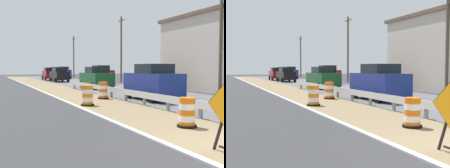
{
  "view_description": "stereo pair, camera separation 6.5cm",
  "coord_description": "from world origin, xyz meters",
  "views": [
    {
      "loc": [
        -5.4,
        -4.59,
        1.95
      ],
      "look_at": [
        0.76,
        9.09,
        1.08
      ],
      "focal_mm": 44.99,
      "sensor_mm": 36.0,
      "label": 1
    },
    {
      "loc": [
        -5.34,
        -4.62,
        1.95
      ],
      "look_at": [
        0.76,
        9.09,
        1.08
      ],
      "focal_mm": 44.99,
      "sensor_mm": 36.0,
      "label": 2
    }
  ],
  "objects": [
    {
      "name": "curb_near_edge",
      "position": [
        -1.3,
        0.0,
        0.0
      ],
      "size": [
        0.2,
        120.0,
        0.11
      ],
      "primitive_type": "cube",
      "color": "#ADADA8",
      "rests_on": "ground"
    },
    {
      "name": "traffic_barrel_nearest",
      "position": [
        0.58,
        2.71,
        0.44
      ],
      "size": [
        0.64,
        0.64,
        0.98
      ],
      "color": "orange",
      "rests_on": "ground"
    },
    {
      "name": "traffic_barrel_close",
      "position": [
        -0.65,
        9.04,
        0.48
      ],
      "size": [
        0.7,
        0.7,
        1.05
      ],
      "color": "orange",
      "rests_on": "ground"
    },
    {
      "name": "traffic_barrel_mid",
      "position": [
        1.3,
        11.64,
        0.48
      ],
      "size": [
        0.7,
        0.7,
        1.05
      ],
      "color": "orange",
      "rests_on": "ground"
    },
    {
      "name": "car_lead_near_lane",
      "position": [
        3.9,
        33.97,
        0.99
      ],
      "size": [
        1.99,
        4.47,
        1.98
      ],
      "rotation": [
        0.0,
        0.0,
        1.58
      ],
      "color": "black",
      "rests_on": "ground"
    },
    {
      "name": "car_trailing_near_lane",
      "position": [
        7.58,
        15.93,
        1.0
      ],
      "size": [
        2.06,
        4.56,
        1.99
      ],
      "rotation": [
        0.0,
        0.0,
        -1.58
      ],
      "color": "maroon",
      "rests_on": "ground"
    },
    {
      "name": "car_lead_far_lane",
      "position": [
        4.11,
        20.11,
        1.02
      ],
      "size": [
        2.22,
        4.25,
        2.04
      ],
      "rotation": [
        0.0,
        0.0,
        1.6
      ],
      "color": "#195128",
      "rests_on": "ground"
    },
    {
      "name": "car_mid_far_lane",
      "position": [
        7.2,
        26.52,
        1.11
      ],
      "size": [
        2.03,
        4.09,
        2.24
      ],
      "rotation": [
        0.0,
        0.0,
        -1.58
      ],
      "color": "maroon",
      "rests_on": "ground"
    },
    {
      "name": "car_trailing_far_lane",
      "position": [
        3.88,
        39.91,
        1.0
      ],
      "size": [
        2.25,
        4.38,
        1.99
      ],
      "rotation": [
        0.0,
        0.0,
        1.54
      ],
      "color": "maroon",
      "rests_on": "ground"
    },
    {
      "name": "car_distant_a",
      "position": [
        7.71,
        53.18,
        1.06
      ],
      "size": [
        2.21,
        4.4,
        2.12
      ],
      "rotation": [
        0.0,
        0.0,
        -1.61
      ],
      "color": "silver",
      "rests_on": "ground"
    },
    {
      "name": "car_distant_b",
      "position": [
        3.82,
        9.86,
        1.09
      ],
      "size": [
        2.15,
        4.06,
        2.18
      ],
      "rotation": [
        0.0,
        0.0,
        1.59
      ],
      "color": "navy",
      "rests_on": "ground"
    },
    {
      "name": "car_distant_c",
      "position": [
        7.33,
        45.15,
        1.08
      ],
      "size": [
        2.11,
        4.53,
        2.16
      ],
      "rotation": [
        0.0,
        0.0,
        -1.55
      ],
      "color": "navy",
      "rests_on": "ground"
    },
    {
      "name": "utility_pole_near",
      "position": [
        9.92,
        10.54,
        4.55
      ],
      "size": [
        0.24,
        1.8,
        8.78
      ],
      "color": "brown",
      "rests_on": "ground"
    },
    {
      "name": "utility_pole_mid",
      "position": [
        11.12,
        29.08,
        4.51
      ],
      "size": [
        0.24,
        1.8,
        8.7
      ],
      "color": "brown",
      "rests_on": "ground"
    },
    {
      "name": "utility_pole_far",
      "position": [
        10.59,
        49.37,
        4.24
      ],
      "size": [
        0.24,
        1.8,
        8.16
      ],
      "color": "brown",
      "rests_on": "ground"
    }
  ]
}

